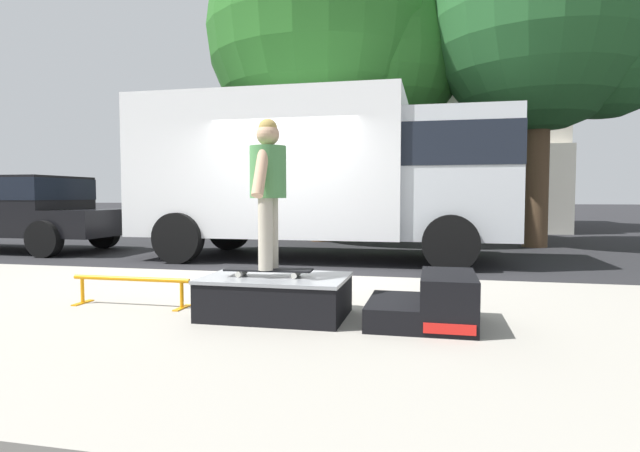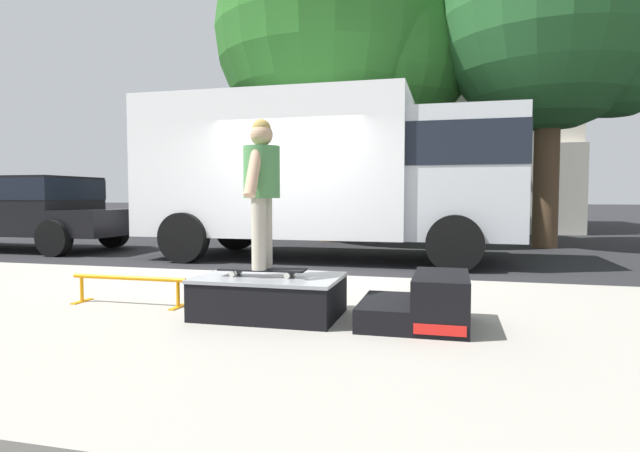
# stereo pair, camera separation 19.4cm
# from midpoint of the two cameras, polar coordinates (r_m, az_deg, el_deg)

# --- Properties ---
(ground_plane) EXTENTS (140.00, 140.00, 0.00)m
(ground_plane) POSITION_cam_midpoint_polar(r_m,az_deg,el_deg) (7.88, -6.87, -5.43)
(ground_plane) COLOR black
(sidewalk_slab) EXTENTS (50.00, 5.00, 0.12)m
(sidewalk_slab) POSITION_cam_midpoint_polar(r_m,az_deg,el_deg) (5.18, -18.07, -9.52)
(sidewalk_slab) COLOR gray
(sidewalk_slab) RESTS_ON ground
(skate_box) EXTENTS (1.26, 0.84, 0.36)m
(skate_box) POSITION_cam_midpoint_polar(r_m,az_deg,el_deg) (4.69, -6.05, -7.53)
(skate_box) COLOR black
(skate_box) RESTS_ON sidewalk_slab
(kicker_ramp) EXTENTS (0.88, 0.87, 0.43)m
(kicker_ramp) POSITION_cam_midpoint_polar(r_m,az_deg,el_deg) (4.46, 10.92, -8.35)
(kicker_ramp) COLOR black
(kicker_ramp) RESTS_ON sidewalk_slab
(grind_rail) EXTENTS (1.24, 0.28, 0.29)m
(grind_rail) POSITION_cam_midpoint_polar(r_m,az_deg,el_deg) (5.46, -21.05, -6.03)
(grind_rail) COLOR orange
(grind_rail) RESTS_ON sidewalk_slab
(skateboard) EXTENTS (0.79, 0.25, 0.07)m
(skateboard) POSITION_cam_midpoint_polar(r_m,az_deg,el_deg) (4.64, -6.87, -4.85)
(skateboard) COLOR black
(skateboard) RESTS_ON skate_box
(skater_kid) EXTENTS (0.32, 0.68, 1.32)m
(skater_kid) POSITION_cam_midpoint_polar(r_m,az_deg,el_deg) (4.60, -6.94, 4.92)
(skater_kid) COLOR #B7AD99
(skater_kid) RESTS_ON skateboard
(box_truck) EXTENTS (6.91, 2.63, 3.05)m
(box_truck) POSITION_cam_midpoint_polar(r_m,az_deg,el_deg) (9.80, -0.29, 6.29)
(box_truck) COLOR white
(box_truck) RESTS_ON ground
(pickup_truck_black) EXTENTS (5.70, 2.09, 1.61)m
(pickup_truck_black) POSITION_cam_midpoint_polar(r_m,az_deg,el_deg) (13.26, -31.66, 1.54)
(pickup_truck_black) COLOR black
(pickup_truck_black) RESTS_ON ground
(street_tree_main) EXTENTS (6.47, 5.88, 8.27)m
(street_tree_main) POSITION_cam_midpoint_polar(r_m,az_deg,el_deg) (14.12, 1.26, 19.64)
(street_tree_main) COLOR brown
(street_tree_main) RESTS_ON ground
(street_tree_neighbour) EXTENTS (5.43, 4.94, 7.61)m
(street_tree_neighbour) POSITION_cam_midpoint_polar(r_m,az_deg,el_deg) (13.64, 23.88, 19.21)
(street_tree_neighbour) COLOR brown
(street_tree_neighbour) RESTS_ON ground
(house_behind) EXTENTS (9.54, 8.22, 8.40)m
(house_behind) POSITION_cam_midpoint_polar(r_m,az_deg,el_deg) (21.45, 11.46, 11.45)
(house_behind) COLOR beige
(house_behind) RESTS_ON ground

